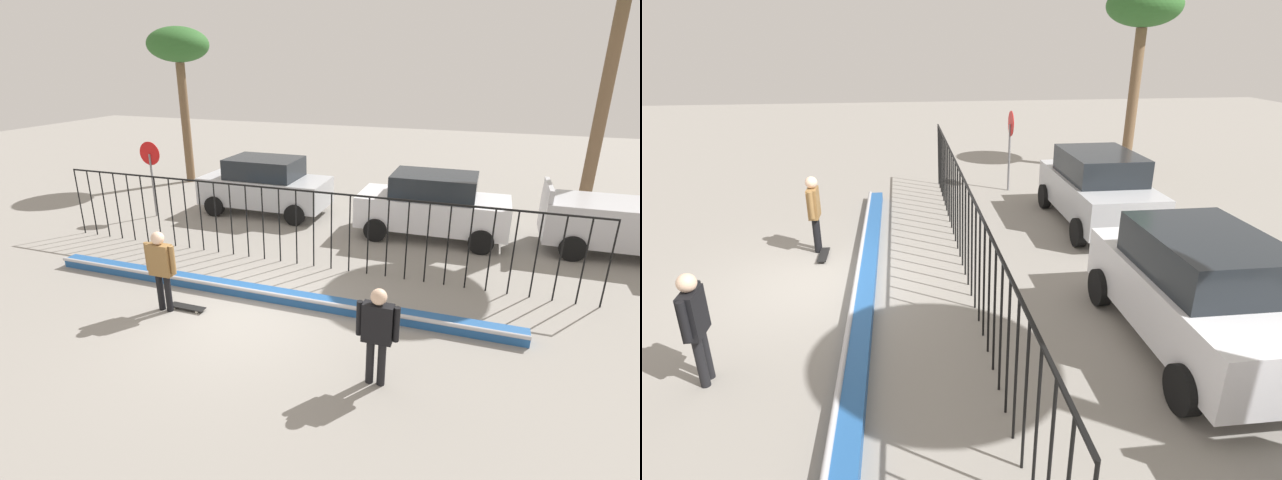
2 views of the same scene
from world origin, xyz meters
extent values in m
plane|color=gray|center=(0.00, 0.00, 0.00)|extent=(60.00, 60.00, 0.00)
cube|color=#235699|center=(0.00, 0.90, 0.11)|extent=(11.00, 0.36, 0.22)
cylinder|color=#B2B2B7|center=(0.00, 0.72, 0.22)|extent=(11.00, 0.09, 0.09)
cylinder|color=black|center=(-7.00, 2.91, 0.99)|extent=(0.04, 0.04, 1.99)
cylinder|color=black|center=(-6.53, 2.91, 0.99)|extent=(0.04, 0.04, 1.99)
cylinder|color=black|center=(-6.07, 2.91, 0.99)|extent=(0.04, 0.04, 1.99)
cylinder|color=black|center=(-5.60, 2.91, 0.99)|extent=(0.04, 0.04, 1.99)
cylinder|color=black|center=(-5.13, 2.91, 0.99)|extent=(0.04, 0.04, 1.99)
cylinder|color=black|center=(-4.67, 2.91, 0.99)|extent=(0.04, 0.04, 1.99)
cylinder|color=black|center=(-4.20, 2.91, 0.99)|extent=(0.04, 0.04, 1.99)
cylinder|color=black|center=(-3.73, 2.91, 0.99)|extent=(0.04, 0.04, 1.99)
cylinder|color=black|center=(-3.27, 2.91, 0.99)|extent=(0.04, 0.04, 1.99)
cylinder|color=black|center=(-2.80, 2.91, 0.99)|extent=(0.04, 0.04, 1.99)
cylinder|color=black|center=(-2.33, 2.91, 0.99)|extent=(0.04, 0.04, 1.99)
cylinder|color=black|center=(-1.87, 2.91, 0.99)|extent=(0.04, 0.04, 1.99)
cylinder|color=black|center=(-1.40, 2.91, 0.99)|extent=(0.04, 0.04, 1.99)
cylinder|color=black|center=(-0.93, 2.91, 0.99)|extent=(0.04, 0.04, 1.99)
cylinder|color=black|center=(-0.47, 2.91, 0.99)|extent=(0.04, 0.04, 1.99)
cylinder|color=black|center=(0.00, 2.91, 0.99)|extent=(0.04, 0.04, 1.99)
cylinder|color=black|center=(0.47, 2.91, 0.99)|extent=(0.04, 0.04, 1.99)
cylinder|color=black|center=(0.93, 2.91, 0.99)|extent=(0.04, 0.04, 1.99)
cylinder|color=black|center=(1.40, 2.91, 0.99)|extent=(0.04, 0.04, 1.99)
cylinder|color=black|center=(1.87, 2.91, 0.99)|extent=(0.04, 0.04, 1.99)
cylinder|color=black|center=(2.33, 2.91, 0.99)|extent=(0.04, 0.04, 1.99)
cylinder|color=black|center=(2.80, 2.91, 0.99)|extent=(0.04, 0.04, 1.99)
cylinder|color=black|center=(3.27, 2.91, 0.99)|extent=(0.04, 0.04, 1.99)
cylinder|color=black|center=(3.73, 2.91, 0.99)|extent=(0.04, 0.04, 1.99)
cylinder|color=black|center=(4.20, 2.91, 0.99)|extent=(0.04, 0.04, 1.99)
cylinder|color=black|center=(4.67, 2.91, 0.99)|extent=(0.04, 0.04, 1.99)
cylinder|color=black|center=(5.13, 2.91, 0.99)|extent=(0.04, 0.04, 1.99)
cylinder|color=black|center=(5.60, 2.91, 0.99)|extent=(0.04, 0.04, 1.99)
cylinder|color=black|center=(6.07, 2.91, 0.99)|extent=(0.04, 0.04, 1.99)
cylinder|color=black|center=(6.53, 2.91, 0.99)|extent=(0.04, 0.04, 1.99)
cylinder|color=black|center=(7.00, 2.91, 0.99)|extent=(0.04, 0.04, 1.99)
cube|color=black|center=(0.00, 2.91, 1.97)|extent=(14.00, 0.04, 0.04)
cylinder|color=black|center=(-1.77, -0.30, 0.41)|extent=(0.14, 0.14, 0.82)
cylinder|color=black|center=(-1.58, -0.30, 0.41)|extent=(0.14, 0.14, 0.82)
cube|color=olive|center=(-1.67, -0.30, 1.15)|extent=(0.50, 0.21, 0.67)
sphere|color=beige|center=(-1.67, -0.30, 1.62)|extent=(0.27, 0.27, 0.27)
cylinder|color=olive|center=(-1.98, -0.30, 1.19)|extent=(0.11, 0.11, 0.60)
cylinder|color=olive|center=(-1.37, -0.30, 1.19)|extent=(0.11, 0.11, 0.60)
cube|color=black|center=(-1.26, -0.13, 0.06)|extent=(0.80, 0.20, 0.02)
cylinder|color=silver|center=(-0.99, -0.06, 0.03)|extent=(0.05, 0.03, 0.05)
cylinder|color=silver|center=(-0.99, -0.21, 0.03)|extent=(0.05, 0.03, 0.05)
cylinder|color=silver|center=(-1.53, -0.06, 0.03)|extent=(0.05, 0.03, 0.05)
cylinder|color=silver|center=(-1.53, -0.21, 0.03)|extent=(0.05, 0.03, 0.05)
cylinder|color=black|center=(2.96, -1.20, 0.40)|extent=(0.13, 0.13, 0.79)
cylinder|color=black|center=(3.15, -1.20, 0.40)|extent=(0.13, 0.13, 0.79)
cube|color=black|center=(3.05, -1.20, 1.12)|extent=(0.48, 0.21, 0.66)
sphere|color=beige|center=(3.05, -1.20, 1.58)|extent=(0.26, 0.26, 0.26)
cylinder|color=black|center=(2.76, -1.20, 1.16)|extent=(0.10, 0.10, 0.59)
cylinder|color=black|center=(3.35, -1.20, 1.16)|extent=(0.10, 0.10, 0.59)
cube|color=#B7BABF|center=(-2.69, 6.69, 0.79)|extent=(4.30, 1.90, 0.90)
cube|color=#1E2328|center=(-2.69, 6.69, 1.57)|extent=(2.37, 1.71, 0.66)
cylinder|color=black|center=(-1.23, 7.64, 0.34)|extent=(0.68, 0.22, 0.68)
cylinder|color=black|center=(-1.23, 5.74, 0.34)|extent=(0.68, 0.22, 0.68)
cylinder|color=black|center=(-4.15, 7.64, 0.34)|extent=(0.68, 0.22, 0.68)
cylinder|color=black|center=(-4.15, 5.74, 0.34)|extent=(0.68, 0.22, 0.68)
cube|color=silver|center=(2.99, 6.15, 0.79)|extent=(4.30, 1.90, 0.90)
cube|color=#1E2328|center=(2.99, 6.15, 1.57)|extent=(2.37, 1.71, 0.66)
cylinder|color=black|center=(4.45, 7.10, 0.34)|extent=(0.68, 0.22, 0.68)
cylinder|color=black|center=(4.45, 5.20, 0.34)|extent=(0.68, 0.22, 0.68)
cylinder|color=black|center=(1.53, 7.10, 0.34)|extent=(0.68, 0.22, 0.68)
cylinder|color=black|center=(1.53, 5.20, 0.34)|extent=(0.68, 0.22, 0.68)
cube|color=#B7B7BC|center=(8.33, 6.47, 0.89)|extent=(4.70, 1.90, 1.10)
cube|color=#B7B7BC|center=(6.04, 6.47, 1.62)|extent=(0.12, 1.75, 0.36)
cylinder|color=black|center=(6.73, 7.42, 0.34)|extent=(0.68, 0.22, 0.68)
cylinder|color=black|center=(6.73, 5.52, 0.34)|extent=(0.68, 0.22, 0.68)
cylinder|color=slate|center=(-6.01, 5.06, 1.05)|extent=(0.07, 0.07, 2.10)
cylinder|color=red|center=(-6.01, 5.08, 2.12)|extent=(0.76, 0.02, 0.76)
cylinder|color=brown|center=(7.30, 8.47, 3.50)|extent=(0.36, 0.36, 6.99)
cylinder|color=brown|center=(-7.78, 9.74, 2.43)|extent=(0.36, 0.36, 4.87)
ellipsoid|color=#2D6028|center=(-7.78, 9.74, 5.54)|extent=(2.44, 2.44, 1.34)
camera|label=1|loc=(4.38, -7.60, 4.96)|focal=26.74mm
camera|label=2|loc=(9.47, 1.69, 4.61)|focal=28.55mm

